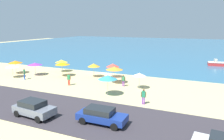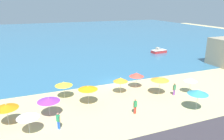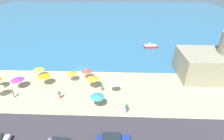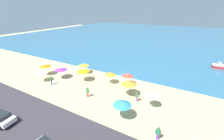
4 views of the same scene
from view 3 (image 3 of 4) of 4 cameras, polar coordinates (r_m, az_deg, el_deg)
ground_plane at (r=40.49m, az=-9.88°, el=-0.55°), size 160.00×160.00×0.00m
sea at (r=91.88m, az=-3.11°, el=16.69°), size 150.00×110.00×0.05m
coastal_road at (r=26.94m, az=-17.58°, el=-19.79°), size 80.00×8.00×0.06m
beach_umbrella_0 at (r=38.03m, az=-28.55°, el=-2.65°), size 2.45×2.45×2.24m
beach_umbrella_1 at (r=36.66m, az=-8.22°, el=-0.10°), size 2.14×2.14×2.38m
beach_umbrella_2 at (r=36.73m, az=-21.33°, el=-1.69°), size 2.38×2.38×2.41m
beach_umbrella_3 at (r=32.24m, az=0.79°, el=-4.33°), size 1.78×1.78×2.26m
beach_umbrella_4 at (r=36.48m, az=-13.08°, el=-0.82°), size 2.02×2.02×2.34m
beach_umbrella_7 at (r=40.13m, az=-22.92°, el=0.35°), size 2.26×2.26×2.27m
beach_umbrella_8 at (r=28.78m, az=-4.85°, el=-8.36°), size 2.34×2.34×2.62m
beach_umbrella_9 at (r=33.41m, az=-6.29°, el=-2.60°), size 2.45×2.45×2.57m
bather_0 at (r=32.55m, az=-16.78°, el=-7.51°), size 0.56×0.28×1.78m
bather_1 at (r=33.19m, az=-3.33°, el=-5.47°), size 0.57×0.26×1.68m
bather_2 at (r=28.51m, az=4.88°, el=-12.20°), size 0.56×0.29×1.74m
bather_3 at (r=36.15m, az=-29.63°, el=-6.46°), size 0.38×0.49×1.79m
parked_car_0 at (r=24.34m, az=0.22°, el=-22.00°), size 4.38×1.88×1.41m
skiff_nearshore at (r=54.28m, az=12.42°, el=7.63°), size 4.19×2.20×1.39m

